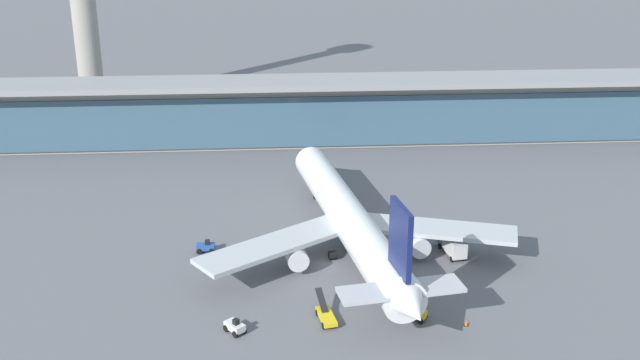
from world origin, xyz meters
name	(u,v)px	position (x,y,z in m)	size (l,w,h in m)	color
ground_plane	(327,265)	(0.00, 0.00, 0.00)	(1200.00, 1200.00, 0.00)	slate
airliner_on_stand	(350,221)	(3.92, 3.94, 5.46)	(49.44, 64.94, 17.34)	white
service_truck_under_wing_yellow	(416,314)	(10.49, -16.59, 0.87)	(3.33, 3.00, 2.05)	yellow
service_truck_mid_apron_grey	(453,245)	(19.81, 2.12, 1.69)	(3.46, 7.58, 3.10)	gray
service_truck_by_tail_white	(235,326)	(-13.23, -18.17, 0.87)	(3.13, 3.29, 2.05)	silver
service_truck_on_taxiway_blue	(206,247)	(-18.67, 5.70, 0.87)	(2.87, 1.72, 2.05)	#234C9E
service_truck_at_far_stand_yellow	(326,315)	(-1.37, -16.08, 0.81)	(2.69, 6.94, 2.70)	yellow
terminal_building	(306,110)	(0.00, 60.10, 7.87)	(183.60, 12.80, 15.20)	#9E998E
safety_cone_alpha	(466,323)	(16.82, -18.52, 0.32)	(0.62, 0.62, 0.70)	orange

